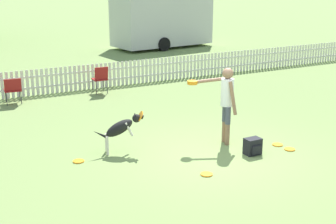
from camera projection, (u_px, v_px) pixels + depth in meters
The scene contains 12 objects.
ground_plane at pixel (214, 155), 9.94m from camera, with size 240.00×240.00×0.00m, color olive.
handler_person at pixel (225, 96), 10.32m from camera, with size 0.93×0.86×1.74m.
leaping_dog at pixel (121, 127), 9.93m from camera, with size 1.09×0.46×0.89m.
frisbee_near_handler at pixel (79, 161), 9.56m from camera, with size 0.23×0.23×0.02m.
frisbee_near_dog at pixel (207, 174), 8.93m from camera, with size 0.23×0.23×0.02m.
frisbee_midfield at pixel (278, 145), 10.49m from camera, with size 0.23×0.23×0.02m.
frisbee_far_scatter at pixel (290, 149), 10.21m from camera, with size 0.23×0.23×0.02m.
backpack_on_grass at pixel (253, 146), 9.92m from camera, with size 0.34×0.28×0.35m.
picket_fence at pixel (99, 76), 15.70m from camera, with size 26.03×0.04×0.83m.
folding_chair_blue_left at pixel (100, 77), 14.91m from camera, with size 0.45×0.47×0.88m.
folding_chair_center at pixel (13, 89), 13.72m from camera, with size 0.53×0.54×0.78m.
equipment_trailer at pixel (162, 20), 24.22m from camera, with size 5.96×2.75×2.72m.
Camera 1 is at (-5.25, -7.71, 3.68)m, focal length 50.00 mm.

